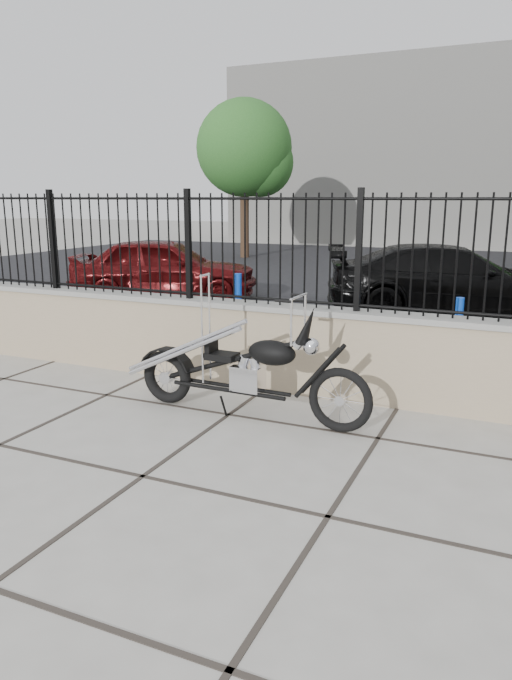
% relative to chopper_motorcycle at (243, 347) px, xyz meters
% --- Properties ---
extents(ground_plane, '(90.00, 90.00, 0.00)m').
position_rel_chopper_motorcycle_xyz_m(ground_plane, '(-0.15, -1.54, -0.71)').
color(ground_plane, '#99968E').
rests_on(ground_plane, ground).
extents(parking_lot, '(30.00, 30.00, 0.00)m').
position_rel_chopper_motorcycle_xyz_m(parking_lot, '(-0.15, 10.96, -0.71)').
color(parking_lot, black).
rests_on(parking_lot, ground).
extents(retaining_wall, '(14.00, 0.36, 0.96)m').
position_rel_chopper_motorcycle_xyz_m(retaining_wall, '(-0.15, 0.96, -0.23)').
color(retaining_wall, gray).
rests_on(retaining_wall, ground_plane).
extents(iron_fence, '(14.00, 0.08, 1.20)m').
position_rel_chopper_motorcycle_xyz_m(iron_fence, '(-0.15, 0.96, 0.85)').
color(iron_fence, black).
rests_on(iron_fence, retaining_wall).
extents(background_building, '(22.00, 6.00, 8.00)m').
position_rel_chopper_motorcycle_xyz_m(background_building, '(-0.15, 24.96, 3.29)').
color(background_building, beige).
rests_on(background_building, ground_plane).
extents(chopper_motorcycle, '(2.37, 0.49, 1.42)m').
position_rel_chopper_motorcycle_xyz_m(chopper_motorcycle, '(0.00, 0.00, 0.00)').
color(chopper_motorcycle, black).
rests_on(chopper_motorcycle, ground_plane).
extents(car_red, '(4.15, 2.77, 1.31)m').
position_rel_chopper_motorcycle_xyz_m(car_red, '(-4.51, 5.70, -0.05)').
color(car_red, '#4B0A0C').
rests_on(car_red, parking_lot).
extents(car_black, '(4.76, 3.11, 1.28)m').
position_rel_chopper_motorcycle_xyz_m(car_black, '(1.19, 6.30, -0.07)').
color(car_black, black).
rests_on(car_black, parking_lot).
extents(bollard_a, '(0.14, 0.14, 0.96)m').
position_rel_chopper_motorcycle_xyz_m(bollard_a, '(-1.64, 3.29, -0.23)').
color(bollard_a, '#0B40AE').
rests_on(bollard_a, ground_plane).
extents(bollard_b, '(0.12, 0.12, 0.87)m').
position_rel_chopper_motorcycle_xyz_m(bollard_b, '(1.70, 2.90, -0.27)').
color(bollard_b, '#0D2FCB').
rests_on(bollard_b, ground_plane).
extents(tree_left, '(3.31, 3.31, 5.58)m').
position_rel_chopper_motorcycle_xyz_m(tree_left, '(-6.85, 14.68, 3.20)').
color(tree_left, '#382619').
rests_on(tree_left, ground_plane).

